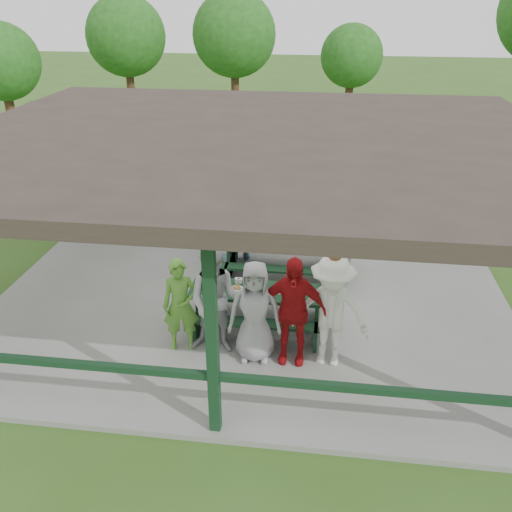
# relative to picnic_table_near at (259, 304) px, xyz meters

# --- Properties ---
(ground) EXTENTS (90.00, 90.00, 0.00)m
(ground) POSITION_rel_picnic_table_near_xyz_m (-0.27, 1.20, -0.57)
(ground) COLOR #32531A
(ground) RESTS_ON ground
(concrete_slab) EXTENTS (10.00, 8.00, 0.10)m
(concrete_slab) POSITION_rel_picnic_table_near_xyz_m (-0.27, 1.20, -0.52)
(concrete_slab) COLOR slate
(concrete_slab) RESTS_ON ground
(pavilion_structure) EXTENTS (10.60, 8.60, 3.24)m
(pavilion_structure) POSITION_rel_picnic_table_near_xyz_m (-0.27, 1.20, 2.60)
(pavilion_structure) COLOR black
(pavilion_structure) RESTS_ON concrete_slab
(picnic_table_near) EXTENTS (2.44, 1.39, 0.75)m
(picnic_table_near) POSITION_rel_picnic_table_near_xyz_m (0.00, 0.00, 0.00)
(picnic_table_near) COLOR black
(picnic_table_near) RESTS_ON concrete_slab
(picnic_table_far) EXTENTS (2.57, 1.39, 0.75)m
(picnic_table_far) POSITION_rel_picnic_table_near_xyz_m (0.26, 2.00, 0.00)
(picnic_table_far) COLOR black
(picnic_table_far) RESTS_ON concrete_slab
(table_setting) EXTENTS (2.29, 0.45, 0.10)m
(table_setting) POSITION_rel_picnic_table_near_xyz_m (-0.04, 0.04, 0.31)
(table_setting) COLOR white
(table_setting) RESTS_ON picnic_table_near
(contestant_green) EXTENTS (0.67, 0.52, 1.65)m
(contestant_green) POSITION_rel_picnic_table_near_xyz_m (-1.20, -0.79, 0.35)
(contestant_green) COLOR #52902F
(contestant_green) RESTS_ON concrete_slab
(contestant_grey_left) EXTENTS (0.93, 0.74, 1.88)m
(contestant_grey_left) POSITION_rel_picnic_table_near_xyz_m (-0.61, -0.78, 0.47)
(contestant_grey_left) COLOR #9C9C9E
(contestant_grey_left) RESTS_ON concrete_slab
(contestant_grey_mid) EXTENTS (0.89, 0.61, 1.75)m
(contestant_grey_mid) POSITION_rel_picnic_table_near_xyz_m (0.05, -0.92, 0.41)
(contestant_grey_mid) COLOR gray
(contestant_grey_mid) RESTS_ON concrete_slab
(contestant_red) EXTENTS (1.11, 0.48, 1.87)m
(contestant_red) POSITION_rel_picnic_table_near_xyz_m (0.64, -0.88, 0.47)
(contestant_red) COLOR #9E1115
(contestant_red) RESTS_ON concrete_slab
(contestant_white_fedora) EXTENTS (1.34, 0.91, 1.97)m
(contestant_white_fedora) POSITION_rel_picnic_table_near_xyz_m (1.26, -0.88, 0.49)
(contestant_white_fedora) COLOR silver
(contestant_white_fedora) RESTS_ON concrete_slab
(spectator_lblue) EXTENTS (1.67, 1.06, 1.72)m
(spectator_lblue) POSITION_rel_picnic_table_near_xyz_m (-0.85, 2.70, 0.39)
(spectator_lblue) COLOR #7DABC2
(spectator_lblue) RESTS_ON concrete_slab
(spectator_blue) EXTENTS (0.78, 0.61, 1.90)m
(spectator_blue) POSITION_rel_picnic_table_near_xyz_m (-1.60, 3.52, 0.48)
(spectator_blue) COLOR #4786B8
(spectator_blue) RESTS_ON concrete_slab
(spectator_grey) EXTENTS (0.80, 0.65, 1.52)m
(spectator_grey) POSITION_rel_picnic_table_near_xyz_m (1.37, 2.85, 0.29)
(spectator_grey) COLOR #969698
(spectator_grey) RESTS_ON concrete_slab
(pickup_truck) EXTENTS (5.77, 4.26, 1.46)m
(pickup_truck) POSITION_rel_picnic_table_near_xyz_m (2.04, 8.88, 0.16)
(pickup_truck) COLOR silver
(pickup_truck) RESTS_ON ground
(farm_trailer) EXTENTS (3.93, 2.19, 1.36)m
(farm_trailer) POSITION_rel_picnic_table_near_xyz_m (-2.51, 8.14, 0.10)
(farm_trailer) COLOR navy
(farm_trailer) RESTS_ON ground
(tree_far_left) EXTENTS (3.51, 3.51, 5.48)m
(tree_far_left) POSITION_rel_picnic_table_near_xyz_m (-8.10, 16.70, 3.14)
(tree_far_left) COLOR #331E14
(tree_far_left) RESTS_ON ground
(tree_left) EXTENTS (3.61, 3.61, 5.64)m
(tree_left) POSITION_rel_picnic_table_near_xyz_m (-3.20, 16.68, 3.25)
(tree_left) COLOR #331E14
(tree_left) RESTS_ON ground
(tree_mid) EXTENTS (2.76, 2.76, 4.31)m
(tree_mid) POSITION_rel_picnic_table_near_xyz_m (1.91, 17.66, 2.33)
(tree_mid) COLOR #331E14
(tree_mid) RESTS_ON ground
(tree_edge_left) EXTENTS (2.93, 2.93, 4.58)m
(tree_edge_left) POSITION_rel_picnic_table_near_xyz_m (-11.50, 12.16, 2.52)
(tree_edge_left) COLOR #331E14
(tree_edge_left) RESTS_ON ground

